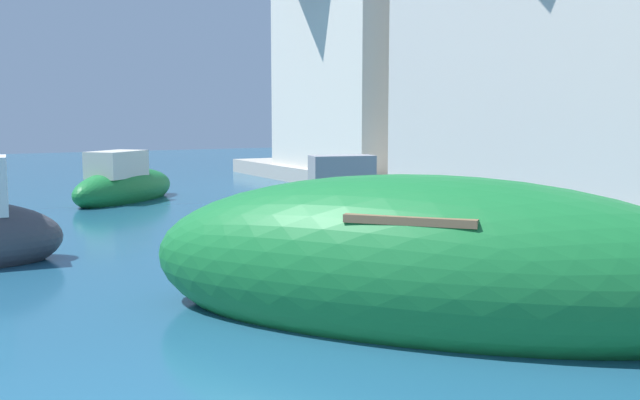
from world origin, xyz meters
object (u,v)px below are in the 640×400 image
(moored_boat_6, at_px, (124,185))
(waterfront_building_annex, at_px, (386,57))
(moored_boat_2, at_px, (333,206))
(moored_boat_0, at_px, (425,269))
(waterfront_building_main, at_px, (619,17))

(moored_boat_6, height_order, waterfront_building_annex, waterfront_building_annex)
(moored_boat_2, bearing_deg, moored_boat_0, 81.49)
(moored_boat_0, xyz_separation_m, moored_boat_6, (-0.33, 12.47, -0.17))
(waterfront_building_annex, bearing_deg, moored_boat_2, -129.99)
(moored_boat_2, bearing_deg, moored_boat_6, -52.85)
(moored_boat_0, height_order, waterfront_building_annex, waterfront_building_annex)
(waterfront_building_main, distance_m, waterfront_building_annex, 9.09)
(moored_boat_6, bearing_deg, moored_boat_2, -106.96)
(moored_boat_6, bearing_deg, moored_boat_0, -129.95)
(moored_boat_0, relative_size, waterfront_building_main, 0.64)
(moored_boat_2, relative_size, waterfront_building_annex, 0.44)
(waterfront_building_annex, bearing_deg, moored_boat_0, -122.25)
(moored_boat_0, distance_m, waterfront_building_annex, 16.70)
(moored_boat_0, bearing_deg, waterfront_building_main, 76.04)
(moored_boat_2, relative_size, moored_boat_6, 0.85)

